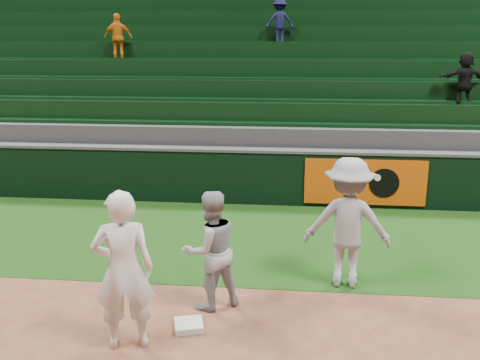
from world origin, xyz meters
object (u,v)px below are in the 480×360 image
Objects in this scene: first_baseman at (123,270)px; base_coach at (348,223)px; first_base at (189,325)px; baserunner at (210,250)px.

base_coach is at bearing -160.00° from first_baseman.
base_coach reaches higher than first_base.
baserunner reaches higher than first_base.
first_baseman is 1.18× the size of baserunner.
baserunner is at bearing 29.29° from base_coach.
base_coach reaches higher than baserunner.
base_coach is at bearing 170.78° from baserunner.
first_base is 2.74m from base_coach.
first_base is at bearing 38.44° from baserunner.
first_base is 1.24m from first_baseman.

